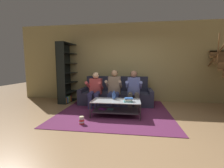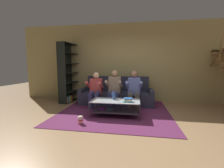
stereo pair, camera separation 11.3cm
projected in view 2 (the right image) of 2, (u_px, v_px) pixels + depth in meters
The scene contains 12 objects.
ground at pixel (120, 124), 3.44m from camera, with size 16.80×16.80×0.00m, color #A07C55.
back_partition at pixel (127, 63), 5.68m from camera, with size 8.40×0.12×2.90m, color tan.
couch at pixel (117, 95), 5.29m from camera, with size 2.49×0.89×0.95m.
person_seated_left at pixel (95, 88), 4.82m from camera, with size 0.50×0.58×1.12m.
person_seated_middle at pixel (114, 88), 4.72m from camera, with size 0.50×0.58×1.20m.
person_seated_right at pixel (134, 88), 4.62m from camera, with size 0.50×0.58×1.18m.
coffee_table at pixel (115, 105), 3.99m from camera, with size 1.28×0.65×0.42m.
area_rug at pixel (115, 110), 4.54m from camera, with size 3.10×3.24×0.01m.
vase at pixel (114, 95), 4.08m from camera, with size 0.11×0.11×0.23m.
book_stack at pixel (128, 100), 3.81m from camera, with size 0.25×0.20×0.10m.
bookshelf at pixel (68, 77), 5.58m from camera, with size 0.43×1.05×2.14m.
popcorn_tub at pixel (81, 120), 3.42m from camera, with size 0.11×0.11×0.20m.
Camera 2 is at (0.36, -3.29, 1.33)m, focal length 24.00 mm.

